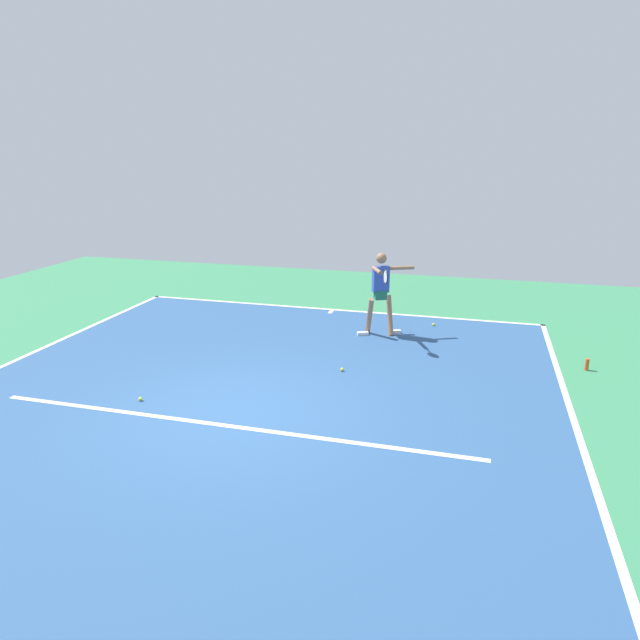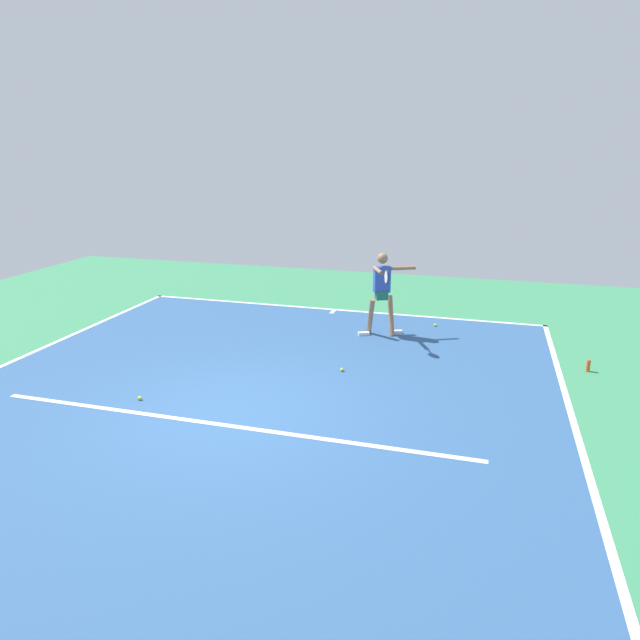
{
  "view_description": "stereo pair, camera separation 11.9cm",
  "coord_description": "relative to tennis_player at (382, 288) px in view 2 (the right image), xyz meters",
  "views": [
    {
      "loc": [
        -3.38,
        7.41,
        3.89
      ],
      "look_at": [
        -0.73,
        -2.21,
        0.9
      ],
      "focal_mm": 32.28,
      "sensor_mm": 36.0,
      "label": 1
    },
    {
      "loc": [
        -3.5,
        7.38,
        3.89
      ],
      "look_at": [
        -0.73,
        -2.21,
        0.9
      ],
      "focal_mm": 32.28,
      "sensor_mm": 36.0,
      "label": 2
    }
  ],
  "objects": [
    {
      "name": "court_line_baseline_near",
      "position": [
        1.48,
        -1.68,
        -1.03
      ],
      "size": [
        10.03,
        0.1,
        0.01
      ],
      "primitive_type": "cube",
      "color": "white",
      "rests_on": "ground_plane"
    },
    {
      "name": "water_bottle",
      "position": [
        -3.99,
        1.06,
        -0.92
      ],
      "size": [
        0.07,
        0.07,
        0.22
      ],
      "primitive_type": "cylinder",
      "color": "#D84C1E",
      "rests_on": "ground_plane"
    },
    {
      "name": "tennis_player",
      "position": [
        0.0,
        0.0,
        0.0
      ],
      "size": [
        1.13,
        1.38,
        1.8
      ],
      "rotation": [
        0.0,
        0.0,
        0.44
      ],
      "color": "#9E7051",
      "rests_on": "ground_plane"
    },
    {
      "name": "tennis_ball_near_player",
      "position": [
        0.3,
        2.3,
        -1.0
      ],
      "size": [
        0.07,
        0.07,
        0.07
      ],
      "primitive_type": "sphere",
      "color": "#CCE033",
      "rests_on": "ground_plane"
    },
    {
      "name": "tennis_ball_near_service_line",
      "position": [
        -1.07,
        -0.95,
        -1.0
      ],
      "size": [
        0.07,
        0.07,
        0.07
      ],
      "primitive_type": "sphere",
      "color": "yellow",
      "rests_on": "ground_plane"
    },
    {
      "name": "court_line_service",
      "position": [
        1.48,
        4.83,
        -1.03
      ],
      "size": [
        7.52,
        0.1,
        0.01
      ],
      "primitive_type": "cube",
      "color": "white",
      "rests_on": "ground_plane"
    },
    {
      "name": "court_line_centre_mark",
      "position": [
        1.48,
        -1.48,
        -1.03
      ],
      "size": [
        0.1,
        0.3,
        0.01
      ],
      "primitive_type": "cube",
      "color": "white",
      "rests_on": "ground_plane"
    },
    {
      "name": "court_line_sideline_left",
      "position": [
        -3.49,
        4.38,
        -1.03
      ],
      "size": [
        0.1,
        12.21,
        0.01
      ],
      "primitive_type": "cube",
      "color": "white",
      "rests_on": "ground_plane"
    },
    {
      "name": "court_surface",
      "position": [
        1.48,
        4.38,
        -1.03
      ],
      "size": [
        10.03,
        12.21,
        0.0
      ],
      "primitive_type": "cube",
      "color": "#2D5484",
      "rests_on": "ground_plane"
    },
    {
      "name": "tennis_ball_far_corner",
      "position": [
        3.12,
        4.41,
        -1.0
      ],
      "size": [
        0.07,
        0.07,
        0.07
      ],
      "primitive_type": "sphere",
      "color": "#C6E53D",
      "rests_on": "ground_plane"
    },
    {
      "name": "ground_plane",
      "position": [
        1.48,
        4.38,
        -1.03
      ],
      "size": [
        21.51,
        21.51,
        0.0
      ],
      "primitive_type": "plane",
      "color": "#388456"
    }
  ]
}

